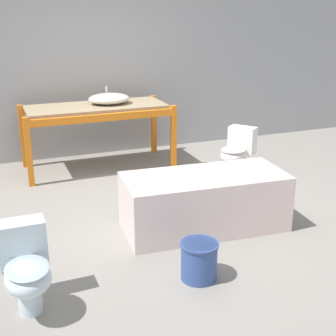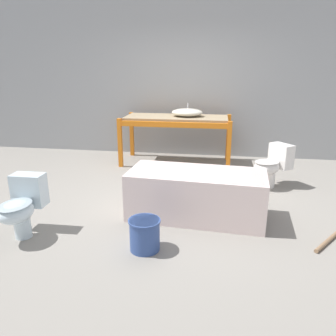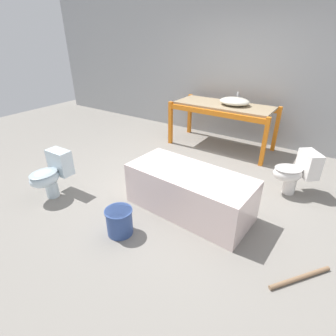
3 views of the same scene
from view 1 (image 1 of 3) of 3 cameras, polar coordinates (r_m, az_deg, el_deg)
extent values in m
plane|color=gray|center=(5.11, -2.29, -5.18)|extent=(12.00, 12.00, 0.00)
cube|color=#9EA0A3|center=(6.91, -8.99, 14.70)|extent=(10.80, 0.08, 3.20)
cube|color=orange|center=(5.90, -16.62, 1.85)|extent=(0.07, 0.07, 0.86)
cube|color=orange|center=(6.32, 0.66, 3.76)|extent=(0.07, 0.07, 0.86)
cube|color=orange|center=(6.66, -17.28, 3.71)|extent=(0.07, 0.07, 0.86)
cube|color=orange|center=(7.03, -1.76, 5.34)|extent=(0.07, 0.07, 0.86)
cube|color=orange|center=(5.95, -7.84, 6.12)|extent=(1.89, 0.06, 0.09)
cube|color=orange|center=(6.71, -9.47, 7.49)|extent=(1.89, 0.06, 0.09)
cube|color=#998466|center=(6.32, -8.73, 7.40)|extent=(1.82, 0.72, 0.04)
ellipsoid|color=silver|center=(6.38, -7.19, 8.40)|extent=(0.56, 0.46, 0.14)
cylinder|color=silver|center=(6.48, -7.51, 9.54)|extent=(0.02, 0.02, 0.08)
cube|color=silver|center=(4.63, 4.46, -4.11)|extent=(1.63, 0.81, 0.56)
cube|color=beige|center=(4.57, 4.51, -2.25)|extent=(1.54, 0.72, 0.24)
cylinder|color=white|center=(6.09, 8.16, -0.15)|extent=(0.17, 0.17, 0.23)
ellipsoid|color=white|center=(5.96, 7.99, 1.55)|extent=(0.52, 0.50, 0.22)
ellipsoid|color=beige|center=(5.94, 8.02, 2.26)|extent=(0.49, 0.48, 0.03)
cube|color=white|center=(6.17, 9.05, 3.38)|extent=(0.36, 0.39, 0.35)
cylinder|color=silver|center=(3.63, -16.48, -14.96)|extent=(0.17, 0.17, 0.23)
ellipsoid|color=silver|center=(3.46, -16.67, -12.71)|extent=(0.33, 0.41, 0.22)
ellipsoid|color=#9FAFB7|center=(3.42, -16.80, -11.60)|extent=(0.31, 0.39, 0.03)
cube|color=silver|center=(3.63, -17.34, -8.73)|extent=(0.34, 0.19, 0.35)
cylinder|color=#334C8C|center=(3.85, 3.81, -11.22)|extent=(0.29, 0.29, 0.32)
cylinder|color=#334C8C|center=(3.77, 3.86, -9.23)|extent=(0.31, 0.31, 0.02)
camera|label=2|loc=(2.15, 61.16, -0.63)|focal=35.00mm
camera|label=3|loc=(3.48, 47.53, 12.84)|focal=28.00mm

